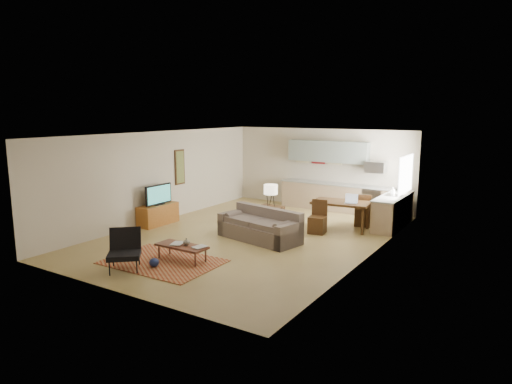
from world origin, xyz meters
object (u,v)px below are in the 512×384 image
Objects in this scene: console_table at (271,220)px; tv_credenza at (158,214)px; dining_table at (341,215)px; armchair at (124,251)px; coffee_table at (182,253)px; sofa at (259,225)px.

tv_credenza is at bearing -157.37° from console_table.
dining_table is at bearing 52.84° from console_table.
coffee_table is at bearing 20.76° from armchair.
tv_credenza is (-2.81, 2.14, 0.11)m from coffee_table.
sofa is 1.80× the size of tv_credenza.
console_table is at bearing 107.01° from sofa.
tv_credenza is at bearing 82.81° from armchair.
sofa reaches higher than coffee_table.
console_table reaches higher than coffee_table.
armchair reaches higher than dining_table.
dining_table is (1.44, 1.45, 0.02)m from console_table.
tv_credenza is at bearing -165.45° from sofa.
coffee_table is at bearing -120.56° from dining_table.
dining_table reaches higher than tv_credenza.
sofa is at bearing 76.39° from coffee_table.
sofa is at bearing -129.68° from dining_table.
armchair reaches higher than console_table.
tv_credenza reaches higher than coffee_table.
console_table is at bearing -141.89° from dining_table.
sofa reaches higher than tv_credenza.
armchair reaches higher than sofa.
sofa is 2.41m from coffee_table.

